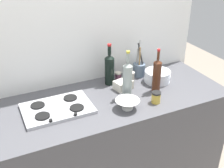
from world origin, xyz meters
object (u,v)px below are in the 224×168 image
at_px(condiment_jar_front, 156,97).
at_px(plate_stack, 157,76).
at_px(mixing_bowl, 127,104).
at_px(condiment_jar_spare, 131,76).
at_px(utensil_crock, 139,69).
at_px(stovetop_hob, 57,108).
at_px(wine_bottle_mid_right, 109,69).
at_px(butter_dish, 123,85).
at_px(condiment_jar_rear, 118,76).
at_px(wine_bottle_mid_left, 127,80).
at_px(wine_bottle_leftmost, 157,75).

bearing_deg(condiment_jar_front, plate_stack, 55.46).
distance_m(mixing_bowl, condiment_jar_spare, 0.44).
bearing_deg(utensil_crock, plate_stack, -62.94).
relative_size(stovetop_hob, mixing_bowl, 2.76).
xyz_separation_m(wine_bottle_mid_right, condiment_jar_front, (0.18, -0.41, -0.09)).
xyz_separation_m(mixing_bowl, condiment_jar_spare, (0.23, 0.37, 0.00)).
relative_size(butter_dish, condiment_jar_rear, 1.92).
distance_m(wine_bottle_mid_right, condiment_jar_front, 0.46).
height_order(wine_bottle_mid_left, condiment_jar_spare, wine_bottle_mid_left).
bearing_deg(condiment_jar_spare, mixing_bowl, -121.97).
relative_size(stovetop_hob, butter_dish, 3.45).
bearing_deg(plate_stack, wine_bottle_leftmost, -126.66).
relative_size(stovetop_hob, wine_bottle_mid_right, 1.38).
relative_size(wine_bottle_mid_right, condiment_jar_spare, 4.47).
bearing_deg(stovetop_hob, wine_bottle_mid_right, 22.20).
relative_size(wine_bottle_leftmost, mixing_bowl, 2.03).
bearing_deg(condiment_jar_rear, wine_bottle_leftmost, -58.14).
relative_size(plate_stack, condiment_jar_rear, 3.02).
xyz_separation_m(stovetop_hob, wine_bottle_mid_right, (0.50, 0.20, 0.12)).
xyz_separation_m(plate_stack, wine_bottle_leftmost, (-0.10, -0.13, 0.09)).
bearing_deg(butter_dish, condiment_jar_rear, 78.95).
xyz_separation_m(wine_bottle_mid_left, condiment_jar_spare, (0.16, 0.22, -0.11)).
xyz_separation_m(stovetop_hob, wine_bottle_mid_left, (0.53, -0.05, 0.13)).
xyz_separation_m(butter_dish, utensil_crock, (0.23, 0.15, 0.03)).
bearing_deg(wine_bottle_mid_right, mixing_bowl, -96.40).
bearing_deg(condiment_jar_spare, plate_stack, -30.37).
bearing_deg(wine_bottle_mid_right, wine_bottle_mid_left, -83.28).
xyz_separation_m(mixing_bowl, condiment_jar_front, (0.23, -0.02, 0.00)).
distance_m(wine_bottle_leftmost, butter_dish, 0.28).
height_order(wine_bottle_mid_right, condiment_jar_spare, wine_bottle_mid_right).
relative_size(stovetop_hob, plate_stack, 2.19).
distance_m(plate_stack, condiment_jar_spare, 0.22).
xyz_separation_m(wine_bottle_mid_left, butter_dish, (0.03, 0.13, -0.11)).
bearing_deg(condiment_jar_rear, stovetop_hob, -158.63).
height_order(plate_stack, condiment_jar_spare, plate_stack).
relative_size(wine_bottle_mid_left, butter_dish, 2.68).
bearing_deg(wine_bottle_mid_left, stovetop_hob, 175.01).
distance_m(plate_stack, wine_bottle_mid_right, 0.41).
relative_size(mixing_bowl, condiment_jar_front, 2.01).
distance_m(condiment_jar_rear, condiment_jar_spare, 0.11).
height_order(wine_bottle_mid_right, condiment_jar_rear, wine_bottle_mid_right).
bearing_deg(utensil_crock, condiment_jar_front, -103.95).
distance_m(wine_bottle_leftmost, condiment_jar_rear, 0.36).
distance_m(plate_stack, mixing_bowl, 0.49).
bearing_deg(butter_dish, wine_bottle_mid_right, 117.20).
bearing_deg(stovetop_hob, condiment_jar_front, -17.03).
bearing_deg(wine_bottle_mid_left, butter_dish, 74.98).
distance_m(stovetop_hob, condiment_jar_spare, 0.71).
distance_m(wine_bottle_mid_left, condiment_jar_rear, 0.31).
xyz_separation_m(wine_bottle_leftmost, mixing_bowl, (-0.32, -0.13, -0.10)).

